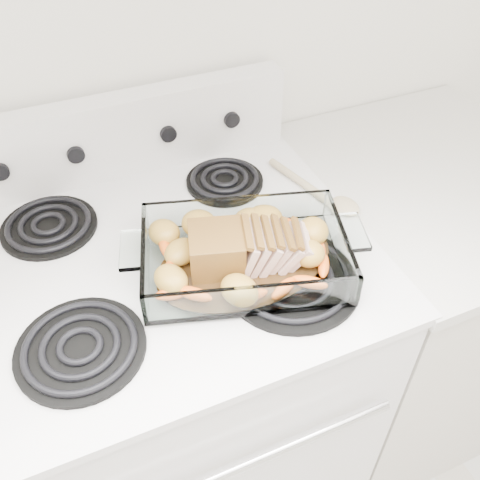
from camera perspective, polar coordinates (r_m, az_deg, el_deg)
name	(u,v)px	position (r m, az deg, el deg)	size (l,w,h in m)	color
electric_range	(182,382)	(1.39, -6.21, -14.83)	(0.78, 0.70, 1.12)	white
counter_right	(402,305)	(1.61, 16.89, -6.60)	(0.58, 0.68, 0.93)	beige
baking_dish	(244,259)	(0.97, 0.47, -1.99)	(0.36, 0.24, 0.07)	white
pork_roast	(238,250)	(0.95, -0.24, -1.12)	(0.22, 0.10, 0.08)	brown
roast_vegetables	(234,241)	(0.99, -0.69, -0.10)	(0.39, 0.21, 0.05)	orange
wooden_spoon	(326,196)	(1.15, 9.12, 4.69)	(0.10, 0.24, 0.02)	tan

